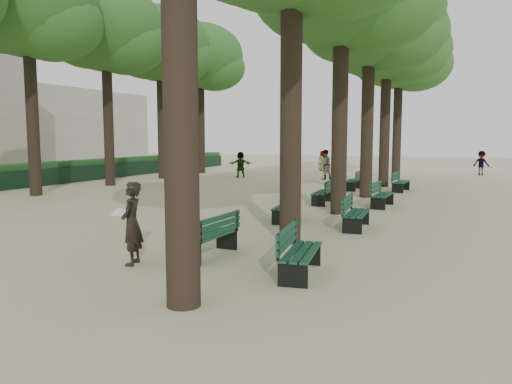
% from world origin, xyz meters
% --- Properties ---
extents(ground, '(120.00, 120.00, 0.00)m').
position_xyz_m(ground, '(0.00, 0.00, 0.00)').
color(ground, beige).
rests_on(ground, ground).
extents(tree_central_3, '(6.00, 6.00, 9.95)m').
position_xyz_m(tree_central_3, '(1.50, 13.00, 7.65)').
color(tree_central_3, '#33261C').
rests_on(tree_central_3, ground).
extents(tree_central_4, '(6.00, 6.00, 9.95)m').
position_xyz_m(tree_central_4, '(1.50, 18.00, 7.65)').
color(tree_central_4, '#33261C').
rests_on(tree_central_4, ground).
extents(tree_central_5, '(6.00, 6.00, 9.95)m').
position_xyz_m(tree_central_5, '(1.50, 23.00, 7.65)').
color(tree_central_5, '#33261C').
rests_on(tree_central_5, ground).
extents(tree_far_2, '(6.00, 6.00, 10.45)m').
position_xyz_m(tree_far_2, '(-12.00, 8.00, 8.14)').
color(tree_far_2, '#33261C').
rests_on(tree_far_2, ground).
extents(tree_far_3, '(6.00, 6.00, 10.45)m').
position_xyz_m(tree_far_3, '(-12.00, 13.00, 8.14)').
color(tree_far_3, '#33261C').
rests_on(tree_far_3, ground).
extents(tree_far_4, '(6.00, 6.00, 10.45)m').
position_xyz_m(tree_far_4, '(-12.00, 18.00, 8.14)').
color(tree_far_4, '#33261C').
rests_on(tree_far_4, ground).
extents(tree_far_5, '(6.00, 6.00, 10.45)m').
position_xyz_m(tree_far_5, '(-12.00, 23.00, 8.14)').
color(tree_far_5, '#33261C').
rests_on(tree_far_5, ground).
extents(bench_left_0, '(0.65, 1.82, 0.92)m').
position_xyz_m(bench_left_0, '(0.37, 0.95, 0.27)').
color(bench_left_0, black).
rests_on(bench_left_0, ground).
extents(bench_left_1, '(0.78, 1.86, 0.92)m').
position_xyz_m(bench_left_1, '(0.37, 5.95, 0.27)').
color(bench_left_1, black).
rests_on(bench_left_1, ground).
extents(bench_left_2, '(0.69, 1.83, 0.92)m').
position_xyz_m(bench_left_2, '(0.37, 10.16, 0.27)').
color(bench_left_2, black).
rests_on(bench_left_2, ground).
extents(bench_left_3, '(0.68, 1.83, 0.92)m').
position_xyz_m(bench_left_3, '(0.37, 15.73, 0.27)').
color(bench_left_3, black).
rests_on(bench_left_3, ground).
extents(bench_right_0, '(0.80, 1.86, 0.92)m').
position_xyz_m(bench_right_0, '(2.63, 0.31, 0.27)').
color(bench_right_0, black).
rests_on(bench_right_0, ground).
extents(bench_right_1, '(0.67, 1.83, 0.92)m').
position_xyz_m(bench_right_1, '(2.63, 5.43, 0.27)').
color(bench_right_1, black).
rests_on(bench_right_1, ground).
extents(bench_right_2, '(0.66, 1.83, 0.92)m').
position_xyz_m(bench_right_2, '(2.63, 10.19, 0.27)').
color(bench_right_2, black).
rests_on(bench_right_2, ground).
extents(bench_right_3, '(0.71, 1.84, 0.92)m').
position_xyz_m(bench_right_3, '(2.63, 15.89, 0.27)').
color(bench_right_3, black).
rests_on(bench_right_3, ground).
extents(man_with_map, '(0.70, 0.74, 1.68)m').
position_xyz_m(man_with_map, '(-0.74, -0.25, 0.84)').
color(man_with_map, black).
rests_on(man_with_map, ground).
extents(pedestrian_d, '(0.79, 0.41, 1.53)m').
position_xyz_m(pedestrian_d, '(-4.61, 28.48, 0.77)').
color(pedestrian_d, '#262628').
rests_on(pedestrian_d, ground).
extents(pedestrian_a, '(0.83, 0.91, 1.80)m').
position_xyz_m(pedestrian_a, '(-2.44, 21.02, 0.90)').
color(pedestrian_a, '#262628').
rests_on(pedestrian_a, ground).
extents(pedestrian_e, '(1.43, 1.15, 1.64)m').
position_xyz_m(pedestrian_e, '(-7.81, 20.52, 0.82)').
color(pedestrian_e, '#262628').
rests_on(pedestrian_e, ground).
extents(pedestrian_b, '(1.10, 0.60, 1.63)m').
position_xyz_m(pedestrian_b, '(6.40, 28.33, 0.82)').
color(pedestrian_b, '#262628').
rests_on(pedestrian_b, ground).
extents(fence, '(0.08, 42.00, 0.90)m').
position_xyz_m(fence, '(-15.00, 11.00, 0.45)').
color(fence, black).
rests_on(fence, ground).
extents(hedge, '(1.20, 42.00, 1.20)m').
position_xyz_m(hedge, '(-15.70, 11.00, 0.60)').
color(hedge, '#194A1C').
rests_on(hedge, ground).
extents(building_far, '(12.00, 16.00, 7.00)m').
position_xyz_m(building_far, '(-33.00, 30.00, 3.50)').
color(building_far, '#B7B2A3').
rests_on(building_far, ground).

